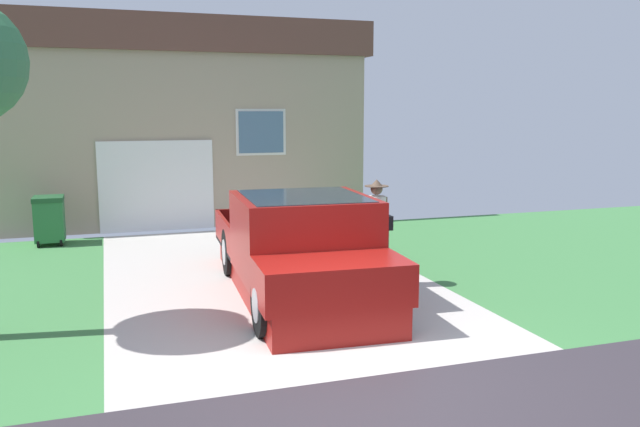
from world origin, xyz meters
TOP-DOWN VIEW (x-y plane):
  - pickup_truck at (0.25, 3.03)m, footprint 2.17×5.23m
  - person_with_hat at (1.55, 3.25)m, footprint 0.49×0.38m
  - handbag at (1.58, 3.01)m, footprint 0.31×0.18m
  - house_with_garage at (-0.96, 12.27)m, footprint 9.99×5.88m
  - wheeled_trash_bin at (-3.65, 8.47)m, footprint 0.60×0.72m

SIDE VIEW (x-z plane):
  - handbag at x=1.58m, z-range -0.08..0.35m
  - wheeled_trash_bin at x=-3.65m, z-range 0.04..1.07m
  - pickup_truck at x=0.25m, z-range -0.09..1.50m
  - person_with_hat at x=1.55m, z-range 0.06..1.80m
  - house_with_garage at x=-0.96m, z-range 0.03..5.02m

